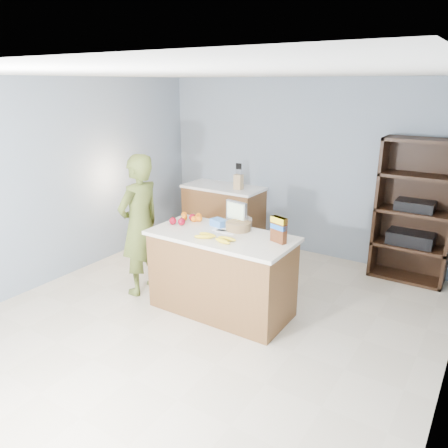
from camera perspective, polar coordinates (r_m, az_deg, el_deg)
The scene contains 15 objects.
floor at distance 4.76m, azimuth -2.34°, elevation -12.64°, with size 4.50×5.00×0.02m, color beige.
walls at distance 4.17m, azimuth -2.63°, elevation 7.29°, with size 4.52×5.02×2.51m.
counter_peninsula at distance 4.79m, azimuth -0.33°, elevation -6.83°, with size 1.56×0.76×0.90m.
back_cabinet at distance 6.88m, azimuth -0.05°, elevation 1.34°, with size 1.24×0.62×0.90m.
shelving_unit at distance 5.95m, azimuth 23.63°, elevation 1.26°, with size 0.90×0.40×1.80m.
person at distance 5.18m, azimuth -10.92°, elevation -0.19°, with size 0.61×0.40×1.67m, color #4C5722.
knife_block at distance 6.55m, azimuth 1.91°, elevation 5.59°, with size 0.12×0.10×0.31m.
envelopes at distance 4.70m, azimuth 0.05°, elevation -0.90°, with size 0.30×0.20×0.00m.
bananas at distance 4.44m, azimuth -1.17°, elevation -1.80°, with size 0.44×0.17×0.05m.
apples at distance 4.96m, azimuth -5.46°, elevation 0.53°, with size 0.19×0.31×0.08m.
oranges at distance 5.07m, azimuth -4.10°, elevation 0.87°, with size 0.31×0.21×0.07m.
blue_carton at distance 4.85m, azimuth -0.68°, elevation 0.16°, with size 0.18×0.12×0.08m, color blue.
salad_bowl at distance 4.72m, azimuth 1.88°, elevation -0.11°, with size 0.30×0.30×0.13m.
tv at distance 4.83m, azimuth 1.62°, elevation 1.56°, with size 0.28×0.12×0.28m.
cereal_box at distance 4.36m, azimuth 7.17°, elevation -0.49°, with size 0.19×0.12×0.26m.
Camera 1 is at (2.38, -3.34, 2.43)m, focal length 35.00 mm.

